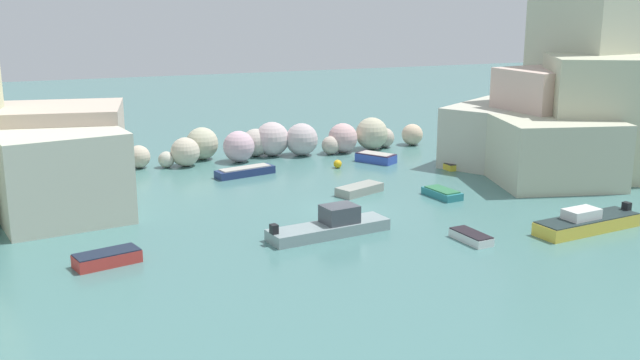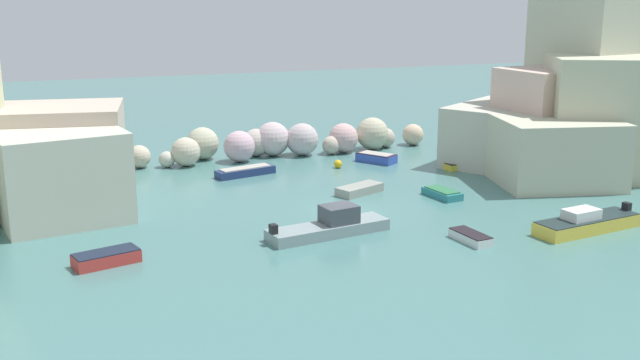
{
  "view_description": "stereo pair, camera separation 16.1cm",
  "coord_description": "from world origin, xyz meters",
  "px_view_note": "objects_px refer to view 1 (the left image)",
  "views": [
    {
      "loc": [
        -16.8,
        -40.82,
        13.05
      ],
      "look_at": [
        0.0,
        4.13,
        1.0
      ],
      "focal_mm": 42.3,
      "sensor_mm": 36.0,
      "label": 1
    },
    {
      "loc": [
        -16.65,
        -40.88,
        13.05
      ],
      "look_at": [
        0.0,
        4.13,
        1.0
      ],
      "focal_mm": 42.3,
      "sensor_mm": 36.0,
      "label": 2
    }
  ],
  "objects_px": {
    "moored_boat_0": "(586,222)",
    "moored_boat_2": "(461,165)",
    "moored_boat_6": "(83,210)",
    "moored_boat_9": "(471,237)",
    "moored_boat_10": "(442,193)",
    "moored_boat_3": "(245,172)",
    "moored_boat_8": "(376,157)",
    "moored_boat_4": "(107,258)",
    "moored_boat_7": "(85,174)",
    "channel_buoy": "(338,164)",
    "moored_boat_1": "(331,226)",
    "moored_boat_5": "(359,189)"
  },
  "relations": [
    {
      "from": "channel_buoy",
      "to": "moored_boat_3",
      "type": "height_order",
      "value": "channel_buoy"
    },
    {
      "from": "moored_boat_6",
      "to": "moored_boat_7",
      "type": "xyz_separation_m",
      "value": [
        0.7,
        8.42,
        0.22
      ]
    },
    {
      "from": "moored_boat_7",
      "to": "moored_boat_9",
      "type": "bearing_deg",
      "value": -54.45
    },
    {
      "from": "moored_boat_0",
      "to": "moored_boat_2",
      "type": "bearing_deg",
      "value": -103.08
    },
    {
      "from": "moored_boat_1",
      "to": "moored_boat_4",
      "type": "relative_size",
      "value": 2.12
    },
    {
      "from": "moored_boat_0",
      "to": "moored_boat_3",
      "type": "relative_size",
      "value": 1.47
    },
    {
      "from": "channel_buoy",
      "to": "moored_boat_7",
      "type": "bearing_deg",
      "value": 173.09
    },
    {
      "from": "moored_boat_7",
      "to": "moored_boat_3",
      "type": "bearing_deg",
      "value": -17.03
    },
    {
      "from": "moored_boat_4",
      "to": "moored_boat_8",
      "type": "height_order",
      "value": "moored_boat_8"
    },
    {
      "from": "moored_boat_2",
      "to": "moored_boat_5",
      "type": "relative_size",
      "value": 0.75
    },
    {
      "from": "moored_boat_1",
      "to": "moored_boat_10",
      "type": "height_order",
      "value": "moored_boat_1"
    },
    {
      "from": "moored_boat_8",
      "to": "moored_boat_3",
      "type": "bearing_deg",
      "value": -120.11
    },
    {
      "from": "moored_boat_0",
      "to": "moored_boat_7",
      "type": "relative_size",
      "value": 1.49
    },
    {
      "from": "moored_boat_2",
      "to": "moored_boat_6",
      "type": "xyz_separation_m",
      "value": [
        -27.6,
        -2.7,
        0.1
      ]
    },
    {
      "from": "moored_boat_1",
      "to": "moored_boat_10",
      "type": "relative_size",
      "value": 2.44
    },
    {
      "from": "moored_boat_7",
      "to": "moored_boat_2",
      "type": "bearing_deg",
      "value": -18.12
    },
    {
      "from": "channel_buoy",
      "to": "moored_boat_0",
      "type": "xyz_separation_m",
      "value": [
        7.31,
        -19.25,
        0.17
      ]
    },
    {
      "from": "moored_boat_4",
      "to": "moored_boat_7",
      "type": "bearing_deg",
      "value": 74.55
    },
    {
      "from": "moored_boat_5",
      "to": "moored_boat_10",
      "type": "height_order",
      "value": "moored_boat_5"
    },
    {
      "from": "moored_boat_8",
      "to": "moored_boat_9",
      "type": "bearing_deg",
      "value": -43.49
    },
    {
      "from": "channel_buoy",
      "to": "moored_boat_7",
      "type": "relative_size",
      "value": 0.14
    },
    {
      "from": "moored_boat_1",
      "to": "moored_boat_4",
      "type": "height_order",
      "value": "moored_boat_1"
    },
    {
      "from": "moored_boat_5",
      "to": "moored_boat_2",
      "type": "bearing_deg",
      "value": -2.22
    },
    {
      "from": "moored_boat_0",
      "to": "moored_boat_4",
      "type": "relative_size",
      "value": 2.0
    },
    {
      "from": "channel_buoy",
      "to": "moored_boat_9",
      "type": "relative_size",
      "value": 0.24
    },
    {
      "from": "moored_boat_10",
      "to": "moored_boat_2",
      "type": "bearing_deg",
      "value": 131.97
    },
    {
      "from": "moored_boat_0",
      "to": "moored_boat_2",
      "type": "distance_m",
      "value": 15.81
    },
    {
      "from": "moored_boat_8",
      "to": "moored_boat_10",
      "type": "relative_size",
      "value": 1.13
    },
    {
      "from": "channel_buoy",
      "to": "moored_boat_10",
      "type": "height_order",
      "value": "channel_buoy"
    },
    {
      "from": "moored_boat_9",
      "to": "moored_boat_10",
      "type": "height_order",
      "value": "moored_boat_10"
    },
    {
      "from": "moored_boat_3",
      "to": "moored_boat_6",
      "type": "relative_size",
      "value": 1.22
    },
    {
      "from": "moored_boat_4",
      "to": "channel_buoy",
      "type": "bearing_deg",
      "value": 24.94
    },
    {
      "from": "moored_boat_6",
      "to": "moored_boat_9",
      "type": "relative_size",
      "value": 1.42
    },
    {
      "from": "moored_boat_5",
      "to": "moored_boat_6",
      "type": "bearing_deg",
      "value": 152.39
    },
    {
      "from": "moored_boat_5",
      "to": "moored_boat_8",
      "type": "distance_m",
      "value": 9.62
    },
    {
      "from": "moored_boat_8",
      "to": "moored_boat_10",
      "type": "bearing_deg",
      "value": -35.36
    },
    {
      "from": "moored_boat_0",
      "to": "moored_boat_9",
      "type": "height_order",
      "value": "moored_boat_0"
    },
    {
      "from": "moored_boat_6",
      "to": "moored_boat_10",
      "type": "bearing_deg",
      "value": 105.56
    },
    {
      "from": "channel_buoy",
      "to": "moored_boat_6",
      "type": "distance_m",
      "value": 19.94
    },
    {
      "from": "moored_boat_3",
      "to": "moored_boat_4",
      "type": "height_order",
      "value": "moored_boat_4"
    },
    {
      "from": "moored_boat_10",
      "to": "channel_buoy",
      "type": "bearing_deg",
      "value": -171.2
    },
    {
      "from": "moored_boat_5",
      "to": "moored_boat_8",
      "type": "relative_size",
      "value": 1.08
    },
    {
      "from": "moored_boat_2",
      "to": "moored_boat_8",
      "type": "bearing_deg",
      "value": 134.78
    },
    {
      "from": "channel_buoy",
      "to": "moored_boat_3",
      "type": "xyz_separation_m",
      "value": [
        -7.23,
        0.09,
        -0.01
      ]
    },
    {
      "from": "moored_boat_2",
      "to": "moored_boat_9",
      "type": "distance_m",
      "value": 17.27
    },
    {
      "from": "moored_boat_10",
      "to": "moored_boat_3",
      "type": "bearing_deg",
      "value": -143.36
    },
    {
      "from": "moored_boat_2",
      "to": "moored_boat_6",
      "type": "relative_size",
      "value": 0.71
    },
    {
      "from": "moored_boat_3",
      "to": "moored_boat_1",
      "type": "bearing_deg",
      "value": -100.68
    },
    {
      "from": "moored_boat_4",
      "to": "moored_boat_10",
      "type": "relative_size",
      "value": 1.15
    },
    {
      "from": "moored_boat_4",
      "to": "moored_boat_6",
      "type": "xyz_separation_m",
      "value": [
        -0.59,
        9.22,
        0.01
      ]
    }
  ]
}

